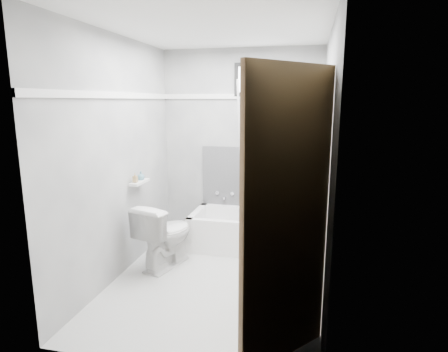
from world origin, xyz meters
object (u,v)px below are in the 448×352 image
(bathtub, at_px, (253,231))
(soap_bottle_b, at_px, (141,176))
(office_chair, at_px, (274,201))
(door, at_px, (329,239))
(soap_bottle_a, at_px, (135,178))
(toilet, at_px, (165,235))

(bathtub, distance_m, soap_bottle_b, 1.50)
(office_chair, bearing_deg, bathtub, -144.94)
(soap_bottle_b, bearing_deg, door, -40.48)
(office_chair, distance_m, soap_bottle_a, 1.64)
(toilet, bearing_deg, office_chair, -129.01)
(door, relative_size, soap_bottle_b, 19.54)
(soap_bottle_b, bearing_deg, bathtub, 26.02)
(toilet, bearing_deg, bathtub, -124.05)
(bathtub, xyz_separation_m, toilet, (-0.85, -0.71, 0.14))
(toilet, bearing_deg, door, 153.02)
(soap_bottle_a, bearing_deg, door, -37.98)
(bathtub, relative_size, soap_bottle_b, 14.65)
(bathtub, bearing_deg, soap_bottle_b, -153.98)
(bathtub, relative_size, door, 0.75)
(soap_bottle_b, bearing_deg, soap_bottle_a, -90.00)
(door, xyz_separation_m, soap_bottle_b, (-1.92, 1.64, -0.04))
(toilet, distance_m, door, 2.29)
(door, bearing_deg, office_chair, 102.72)
(soap_bottle_a, bearing_deg, office_chair, 28.36)
(toilet, relative_size, soap_bottle_a, 7.23)
(door, height_order, soap_bottle_a, door)
(office_chair, xyz_separation_m, soap_bottle_a, (-1.41, -0.76, 0.37))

